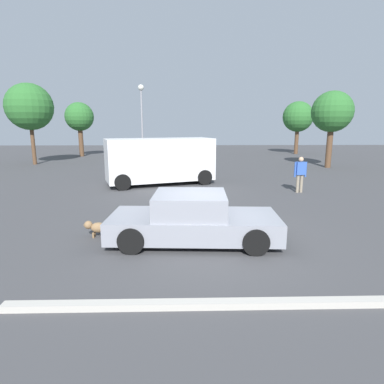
# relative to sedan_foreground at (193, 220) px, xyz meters

# --- Properties ---
(ground_plane) EXTENTS (80.00, 80.00, 0.00)m
(ground_plane) POSITION_rel_sedan_foreground_xyz_m (0.37, -0.05, -0.59)
(ground_plane) COLOR #424244
(sedan_foreground) EXTENTS (4.41, 2.11, 1.28)m
(sedan_foreground) POSITION_rel_sedan_foreground_xyz_m (0.00, 0.00, 0.00)
(sedan_foreground) COLOR gray
(sedan_foreground) RESTS_ON ground_plane
(dog) EXTENTS (0.70, 0.28, 0.46)m
(dog) POSITION_rel_sedan_foreground_xyz_m (-2.61, 0.39, -0.31)
(dog) COLOR olive
(dog) RESTS_ON ground_plane
(van_white) EXTENTS (5.66, 3.57, 2.31)m
(van_white) POSITION_rel_sedan_foreground_xyz_m (-1.43, 8.32, 0.66)
(van_white) COLOR white
(van_white) RESTS_ON ground_plane
(pedestrian) EXTENTS (0.57, 0.26, 1.60)m
(pedestrian) POSITION_rel_sedan_foreground_xyz_m (4.96, 6.08, 0.36)
(pedestrian) COLOR gray
(pedestrian) RESTS_ON ground_plane
(parking_curb) EXTENTS (7.21, 0.20, 0.12)m
(parking_curb) POSITION_rel_sedan_foreground_xyz_m (0.37, -3.13, -0.53)
(parking_curb) COLOR #B7B2A8
(parking_curb) RESTS_ON ground_plane
(light_post_near) EXTENTS (0.44, 0.44, 5.88)m
(light_post_near) POSITION_rel_sedan_foreground_xyz_m (-3.37, 16.83, 3.45)
(light_post_near) COLOR gray
(light_post_near) RESTS_ON ground_plane
(tree_back_left) EXTENTS (2.64, 2.64, 5.04)m
(tree_back_left) POSITION_rel_sedan_foreground_xyz_m (-10.03, 23.24, 3.07)
(tree_back_left) COLOR brown
(tree_back_left) RESTS_ON ground_plane
(tree_back_center) EXTENTS (3.42, 3.42, 6.00)m
(tree_back_center) POSITION_rel_sedan_foreground_xyz_m (-11.66, 16.91, 3.68)
(tree_back_center) COLOR brown
(tree_back_center) RESTS_ON ground_plane
(tree_back_right) EXTENTS (2.79, 2.79, 5.27)m
(tree_back_right) POSITION_rel_sedan_foreground_xyz_m (9.99, 14.52, 3.23)
(tree_back_right) COLOR brown
(tree_back_right) RESTS_ON ground_plane
(tree_far_right) EXTENTS (3.05, 3.05, 5.31)m
(tree_far_right) POSITION_rel_sedan_foreground_xyz_m (11.42, 25.34, 3.16)
(tree_far_right) COLOR brown
(tree_far_right) RESTS_ON ground_plane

